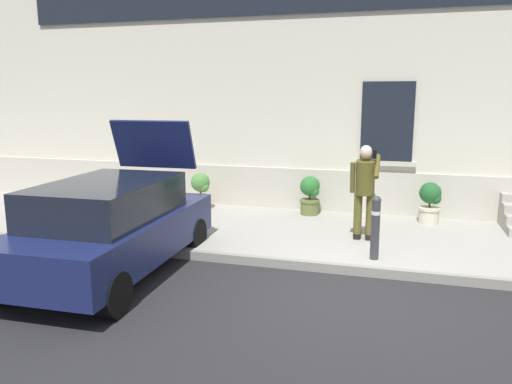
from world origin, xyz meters
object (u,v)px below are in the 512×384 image
object	(u,v)px
bollard_far_left	(179,212)
person_on_phone	(365,186)
planter_olive	(310,194)
hatchback_car_navy	(113,225)
planter_cream	(430,202)
bollard_near_person	(375,225)
planter_terracotta	(201,190)

from	to	relation	value
bollard_far_left	person_on_phone	bearing A→B (deg)	18.70
bollard_far_left	person_on_phone	size ratio (longest dim) A/B	0.60
person_on_phone	planter_olive	world-z (taller)	person_on_phone
hatchback_car_navy	bollard_far_left	distance (m)	1.51
person_on_phone	planter_olive	distance (m)	2.20
planter_olive	planter_cream	world-z (taller)	same
hatchback_car_navy	bollard_near_person	size ratio (longest dim) A/B	3.93
planter_terracotta	hatchback_car_navy	bearing A→B (deg)	-87.29
person_on_phone	planter_cream	world-z (taller)	person_on_phone
bollard_far_left	planter_terracotta	size ratio (longest dim) A/B	1.22
bollard_near_person	planter_terracotta	xyz separation A→B (m)	(-4.06, 2.56, -0.11)
planter_olive	planter_cream	size ratio (longest dim) A/B	1.00
hatchback_car_navy	planter_cream	size ratio (longest dim) A/B	4.78
planter_cream	person_on_phone	bearing A→B (deg)	-127.53
hatchback_car_navy	planter_cream	world-z (taller)	hatchback_car_navy
person_on_phone	planter_cream	bearing A→B (deg)	67.39
bollard_near_person	planter_terracotta	bearing A→B (deg)	147.78
planter_terracotta	planter_cream	world-z (taller)	same
bollard_far_left	planter_cream	distance (m)	5.15
hatchback_car_navy	bollard_near_person	world-z (taller)	hatchback_car_navy
hatchback_car_navy	person_on_phone	bearing A→B (deg)	34.80
bollard_far_left	planter_cream	xyz separation A→B (m)	(4.40, 2.67, -0.11)
planter_terracotta	planter_cream	bearing A→B (deg)	1.25
planter_olive	person_on_phone	bearing A→B (deg)	-52.83
bollard_near_person	planter_terracotta	world-z (taller)	bollard_near_person
bollard_near_person	planter_cream	distance (m)	2.84
bollard_far_left	planter_cream	bearing A→B (deg)	31.26
hatchback_car_navy	planter_terracotta	size ratio (longest dim) A/B	4.78
person_on_phone	bollard_far_left	bearing A→B (deg)	-146.39
planter_terracotta	person_on_phone	bearing A→B (deg)	-21.37
hatchback_car_navy	bollard_far_left	bearing A→B (deg)	72.97
planter_terracotta	planter_olive	distance (m)	2.52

